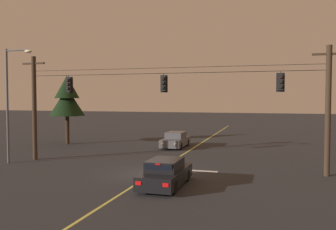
{
  "coord_description": "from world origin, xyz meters",
  "views": [
    {
      "loc": [
        6.7,
        -19.66,
        4.45
      ],
      "look_at": [
        0.0,
        3.24,
        3.33
      ],
      "focal_mm": 38.04,
      "sensor_mm": 36.0,
      "label": 1
    }
  ],
  "objects": [
    {
      "name": "ground_plane",
      "position": [
        0.0,
        0.0,
        0.0
      ],
      "size": [
        180.0,
        180.0,
        0.0
      ],
      "primitive_type": "plane",
      "color": "#28282B"
    },
    {
      "name": "lane_centre_stripe",
      "position": [
        0.0,
        8.24,
        0.0
      ],
      "size": [
        0.14,
        60.0,
        0.01
      ],
      "primitive_type": "cube",
      "color": "#D1C64C",
      "rests_on": "ground"
    },
    {
      "name": "stop_bar_paint",
      "position": [
        1.9,
        1.64,
        0.0
      ],
      "size": [
        3.4,
        0.36,
        0.01
      ],
      "primitive_type": "cube",
      "color": "silver",
      "rests_on": "ground"
    },
    {
      "name": "signal_span_assembly",
      "position": [
        -0.0,
        2.24,
        3.88
      ],
      "size": [
        21.32,
        0.32,
        7.45
      ],
      "color": "#38281C",
      "rests_on": "ground"
    },
    {
      "name": "traffic_light_leftmost",
      "position": [
        -6.92,
        2.22,
        5.39
      ],
      "size": [
        0.48,
        0.41,
        1.22
      ],
      "color": "black"
    },
    {
      "name": "traffic_light_left_inner",
      "position": [
        -0.01,
        2.22,
        5.39
      ],
      "size": [
        0.48,
        0.41,
        1.22
      ],
      "color": "black"
    },
    {
      "name": "traffic_light_centre",
      "position": [
        7.17,
        2.22,
        5.39
      ],
      "size": [
        0.48,
        0.41,
        1.22
      ],
      "color": "black"
    },
    {
      "name": "car_waiting_near_lane",
      "position": [
        1.58,
        -2.61,
        0.65
      ],
      "size": [
        1.8,
        4.33,
        1.39
      ],
      "color": "black",
      "rests_on": "ground"
    },
    {
      "name": "car_oncoming_lead",
      "position": [
        -1.67,
        11.36,
        0.65
      ],
      "size": [
        1.8,
        4.42,
        1.39
      ],
      "color": "#4C4C51",
      "rests_on": "ground"
    },
    {
      "name": "street_lamp_corner",
      "position": [
        -10.31,
        0.52,
        4.7
      ],
      "size": [
        2.11,
        0.3,
        7.79
      ],
      "color": "#4C4F54",
      "rests_on": "ground"
    },
    {
      "name": "tree_verge_near",
      "position": [
        -12.33,
        10.6,
        4.5
      ],
      "size": [
        3.38,
        3.38,
        6.65
      ],
      "color": "#332316",
      "rests_on": "ground"
    }
  ]
}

